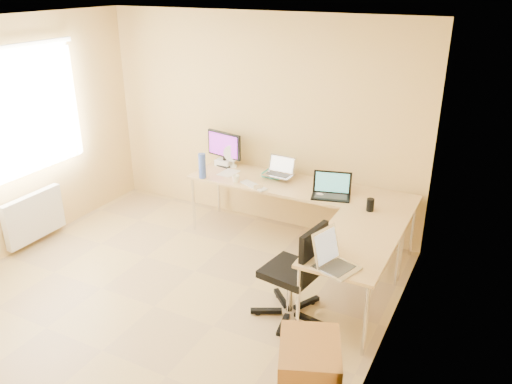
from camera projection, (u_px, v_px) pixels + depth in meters
The scene contains 23 objects.
floor at pixel (154, 306), 4.99m from camera, with size 4.50×4.50×0.00m, color tan.
ceiling at pixel (128, 27), 3.97m from camera, with size 4.50×4.50×0.00m, color white.
wall_back at pixel (259, 122), 6.32m from camera, with size 4.50×4.50×0.00m, color #DAB662.
wall_right at pixel (381, 234), 3.59m from camera, with size 4.50×4.50×0.00m, color #DAB662.
desk_main at pixel (298, 214), 6.05m from camera, with size 2.65×0.70×0.73m, color tan.
desk_return at pixel (352, 275), 4.83m from camera, with size 0.70×1.30×0.73m, color tan.
monitor at pixel (224, 149), 6.45m from camera, with size 0.52×0.17×0.44m, color black.
book_stack at pixel (276, 172), 6.23m from camera, with size 0.23×0.32×0.05m, color #217363.
laptop_center at pixel (279, 167), 6.02m from camera, with size 0.34×0.26×0.22m, color silver.
laptop_black at pixel (332, 186), 5.56m from camera, with size 0.42×0.31×0.26m, color black.
keyboard at pixel (254, 186), 5.89m from camera, with size 0.38×0.11×0.02m, color silver.
mouse at pixel (320, 194), 5.63m from camera, with size 0.09×0.05×0.03m, color silver.
mug at pixel (236, 179), 6.00m from camera, with size 0.09×0.09×0.09m, color white.
cd_stack at pixel (258, 188), 5.82m from camera, with size 0.11×0.11×0.03m, color silver.
water_bottle at pixel (202, 166), 6.08m from camera, with size 0.09×0.09×0.30m, color #3853AF.
papers at pixel (229, 173), 6.28m from camera, with size 0.19×0.27×0.01m, color silver.
white_box at pixel (224, 162), 6.53m from camera, with size 0.20×0.15×0.07m, color white.
desk_fan at pixel (233, 157), 6.44m from camera, with size 0.21×0.21×0.27m, color white.
black_cup at pixel (370, 205), 5.26m from camera, with size 0.08×0.08×0.13m, color black.
laptop_return at pixel (337, 255), 4.19m from camera, with size 0.30×0.38×0.25m, color silver.
office_chair at pixel (290, 269), 4.67m from camera, with size 0.59×0.59×0.99m, color black.
radiator at pixel (34, 216), 6.03m from camera, with size 0.09×0.80×0.55m, color white.
window at pixel (14, 117), 5.57m from camera, with size 0.10×1.80×1.40m, color white.
Camera 1 is at (2.78, -3.24, 2.98)m, focal length 35.99 mm.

